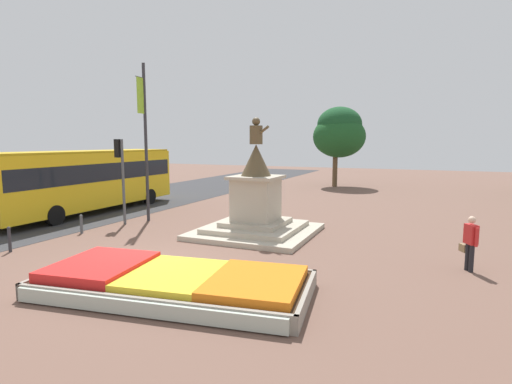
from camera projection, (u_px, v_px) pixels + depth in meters
ground_plane at (146, 266)px, 11.83m from camera, size 95.14×95.14×0.00m
flower_planter at (171, 282)px, 9.66m from camera, size 6.91×3.85×0.61m
statue_monument at (256, 208)px, 15.81m from camera, size 4.47×4.47×4.59m
traffic_light_mid_block at (121, 165)px, 17.54m from camera, size 0.41×0.28×3.77m
banner_pole at (145, 139)px, 18.12m from camera, size 0.14×0.67×7.14m
city_bus at (86, 177)px, 20.54m from camera, size 2.70×11.04×3.20m
pedestrian_with_handbag at (470, 241)px, 11.25m from camera, size 0.46×0.67×1.58m
kerb_bollard_mid_a at (9, 239)px, 13.25m from camera, size 0.11×0.11×0.86m
kerb_bollard_mid_b at (81, 223)px, 15.99m from camera, size 0.12×0.12×0.77m
park_tree_far_right at (339, 132)px, 32.58m from camera, size 4.24×4.23×6.51m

